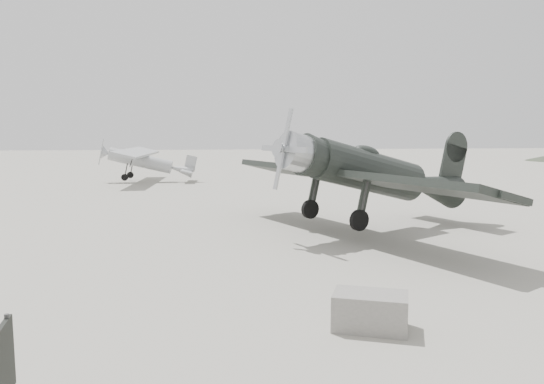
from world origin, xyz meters
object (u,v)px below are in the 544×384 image
at_px(highwing_monoplane, 144,158).
at_px(equipment_block, 370,311).
at_px(sign_board, 3,366).
at_px(lowwing_monoplane, 376,174).

bearing_deg(highwing_monoplane, equipment_block, -71.74).
xyz_separation_m(equipment_block, sign_board, (-5.73, -2.82, 0.49)).
xyz_separation_m(lowwing_monoplane, highwing_monoplane, (-11.00, 20.19, -0.47)).
distance_m(highwing_monoplane, sign_board, 32.67).
bearing_deg(sign_board, equipment_block, 18.64).
bearing_deg(lowwing_monoplane, equipment_block, -132.36).
xyz_separation_m(highwing_monoplane, equipment_block, (7.92, -29.77, -1.36)).
relative_size(lowwing_monoplane, equipment_block, 8.79).
relative_size(highwing_monoplane, sign_board, 6.81).
xyz_separation_m(lowwing_monoplane, equipment_block, (-3.08, -9.58, -1.84)).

